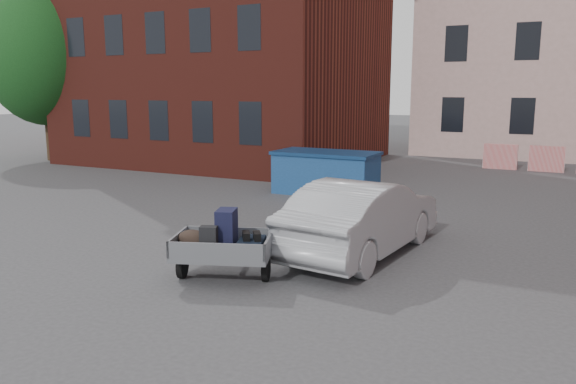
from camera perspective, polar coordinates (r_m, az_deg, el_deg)
The scene contains 8 objects.
ground at distance 10.61m, azimuth -2.24°, elevation -7.00°, with size 120.00×120.00×0.00m, color #38383A.
building_brick at distance 26.18m, azimuth -6.13°, elevation 18.77°, with size 12.00×10.00×14.00m, color #591E16.
far_building at distance 39.65m, azimuth -12.57°, elevation 11.37°, with size 6.00×6.00×8.00m, color maroon.
tree at distance 27.56m, azimuth -23.56°, elevation 13.74°, with size 5.28×5.28×8.30m.
barriers at distance 24.02m, azimuth 24.78°, elevation 3.07°, with size 4.70×0.18×1.00m.
trailer at distance 9.49m, azimuth -6.65°, elevation -5.33°, with size 1.88×1.98×1.20m.
dumpster at distance 17.22m, azimuth 3.87°, elevation 1.99°, with size 3.13×1.64×1.30m.
silver_car at distance 10.99m, azimuth 7.59°, elevation -2.52°, with size 1.54×4.43×1.46m, color #A2A3A9.
Camera 1 is at (4.89, -8.86, 3.17)m, focal length 35.00 mm.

